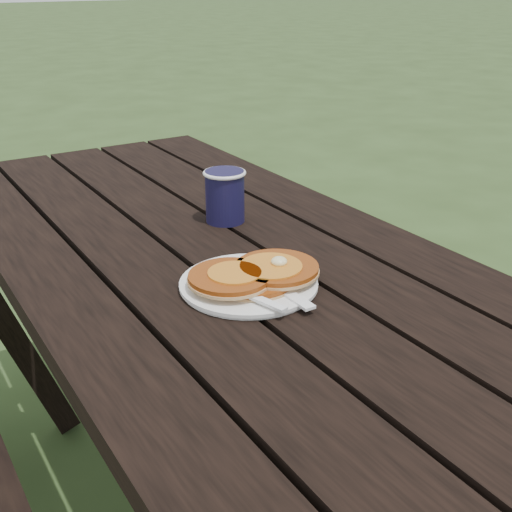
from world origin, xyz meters
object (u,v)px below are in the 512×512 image
plate (249,285)px  coffee_cup (225,193)px  pancake_stack (255,274)px  picnic_table (230,421)px

plate → coffee_cup: (0.12, 0.29, 0.06)m
pancake_stack → plate: bearing=139.1°
picnic_table → plate: plate is taller
picnic_table → coffee_cup: coffee_cup is taller
pancake_stack → picnic_table: bearing=79.7°
coffee_cup → pancake_stack: bearing=-110.9°
pancake_stack → coffee_cup: 0.32m
picnic_table → plate: size_ratio=7.98×
picnic_table → plate: bearing=-104.3°
plate → pancake_stack: bearing=-40.9°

